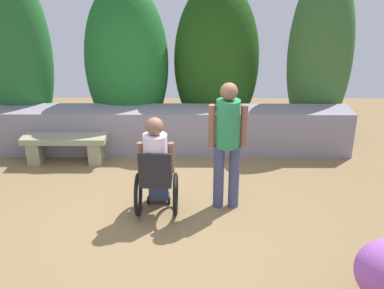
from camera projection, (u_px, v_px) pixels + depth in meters
ground_plane at (166, 213)px, 6.12m from camera, size 10.12×10.12×0.00m
stone_retaining_wall at (173, 130)px, 7.84m from camera, size 5.89×0.59×0.75m
hedge_backdrop at (164, 59)px, 8.02m from camera, size 6.36×1.17×3.04m
stone_bench at (65, 145)px, 7.46m from camera, size 1.33×0.41×0.46m
person_in_wheelchair at (156, 169)px, 5.90m from camera, size 0.53×0.66×1.33m
person_standing_companion at (228, 138)px, 5.90m from camera, size 0.49×0.30×1.70m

